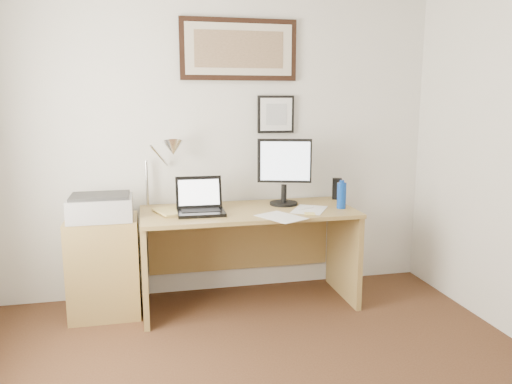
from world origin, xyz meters
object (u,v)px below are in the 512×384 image
object	(u,v)px
desk	(246,237)
side_cabinet	(104,267)
book	(159,213)
laptop	(200,205)
lcd_monitor	(284,168)
water_bottle	(342,196)
printer	(101,207)

from	to	relation	value
desk	side_cabinet	bearing A→B (deg)	-178.11
book	laptop	world-z (taller)	laptop
desk	lcd_monitor	bearing A→B (deg)	4.68
desk	lcd_monitor	world-z (taller)	lcd_monitor
water_bottle	book	bearing A→B (deg)	176.33
side_cabinet	laptop	xyz separation A→B (m)	(0.70, -0.08, 0.44)
laptop	lcd_monitor	xyz separation A→B (m)	(0.68, 0.14, 0.23)
water_bottle	lcd_monitor	world-z (taller)	lcd_monitor
desk	printer	size ratio (longest dim) A/B	3.64
water_bottle	laptop	world-z (taller)	laptop
side_cabinet	book	xyz separation A→B (m)	(0.40, -0.07, 0.40)
side_cabinet	book	size ratio (longest dim) A/B	2.53
desk	book	bearing A→B (deg)	-171.44
side_cabinet	printer	xyz separation A→B (m)	(0.00, -0.03, 0.45)
lcd_monitor	printer	distance (m)	1.40
desk	laptop	distance (m)	0.48
laptop	printer	bearing A→B (deg)	176.29
book	laptop	distance (m)	0.31
side_cabinet	lcd_monitor	xyz separation A→B (m)	(1.38, 0.06, 0.68)
water_bottle	book	distance (m)	1.38
desk	laptop	xyz separation A→B (m)	(-0.37, -0.12, 0.29)
water_bottle	book	size ratio (longest dim) A/B	0.68
water_bottle	desk	world-z (taller)	water_bottle
side_cabinet	desk	world-z (taller)	desk
printer	desk	bearing A→B (deg)	3.73
printer	water_bottle	bearing A→B (deg)	-3.84
lcd_monitor	printer	xyz separation A→B (m)	(-1.38, -0.10, -0.22)
water_bottle	book	world-z (taller)	water_bottle
laptop	printer	distance (m)	0.70
desk	lcd_monitor	size ratio (longest dim) A/B	3.08
side_cabinet	printer	world-z (taller)	printer
laptop	printer	size ratio (longest dim) A/B	0.78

